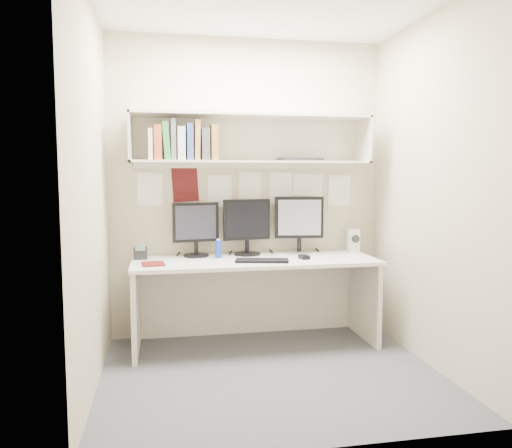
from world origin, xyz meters
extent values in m
cube|color=#45454A|center=(0.00, 0.00, 0.00)|extent=(2.40, 2.00, 0.01)
cube|color=#B9AB8D|center=(0.00, 1.00, 1.30)|extent=(2.40, 0.02, 2.60)
cube|color=#B9AB8D|center=(0.00, -1.00, 1.30)|extent=(2.40, 0.02, 2.60)
cube|color=#B9AB8D|center=(-1.20, 0.00, 1.30)|extent=(0.02, 2.00, 2.60)
cube|color=#B9AB8D|center=(1.20, 0.00, 1.30)|extent=(0.02, 2.00, 2.60)
cube|color=silver|center=(0.00, 0.64, 0.71)|extent=(2.00, 0.70, 0.03)
cube|color=beige|center=(0.00, 0.97, 0.35)|extent=(1.96, 0.02, 0.70)
cube|color=beige|center=(0.00, 0.81, 1.53)|extent=(2.00, 0.38, 0.02)
cube|color=beige|center=(0.00, 0.81, 1.91)|extent=(2.00, 0.38, 0.02)
cube|color=beige|center=(0.00, 0.99, 1.72)|extent=(2.00, 0.02, 0.40)
cube|color=beige|center=(-0.99, 0.81, 1.72)|extent=(0.02, 0.38, 0.40)
cube|color=beige|center=(0.99, 0.81, 1.72)|extent=(0.02, 0.38, 0.40)
cylinder|color=black|center=(-0.47, 0.86, 0.74)|extent=(0.22, 0.22, 0.02)
cylinder|color=black|center=(-0.47, 0.86, 0.80)|extent=(0.04, 0.04, 0.11)
cube|color=black|center=(-0.47, 0.87, 1.02)|extent=(0.39, 0.09, 0.33)
cube|color=black|center=(-0.47, 0.85, 1.02)|extent=(0.34, 0.05, 0.29)
cylinder|color=black|center=(-0.03, 0.86, 0.74)|extent=(0.23, 0.23, 0.02)
cylinder|color=black|center=(-0.03, 0.86, 0.80)|extent=(0.04, 0.04, 0.11)
cube|color=black|center=(-0.03, 0.87, 1.04)|extent=(0.42, 0.08, 0.35)
cube|color=black|center=(-0.03, 0.85, 1.04)|extent=(0.36, 0.05, 0.30)
cylinder|color=#A5A5AA|center=(0.44, 0.86, 0.74)|extent=(0.24, 0.24, 0.02)
cylinder|color=black|center=(0.44, 0.86, 0.81)|extent=(0.04, 0.04, 0.12)
cube|color=black|center=(0.44, 0.87, 1.05)|extent=(0.43, 0.09, 0.37)
cube|color=#BCBCC1|center=(0.44, 0.85, 1.05)|extent=(0.37, 0.06, 0.31)
cube|color=black|center=(0.03, 0.49, 0.74)|extent=(0.44, 0.24, 0.02)
cube|color=black|center=(0.40, 0.56, 0.75)|extent=(0.08, 0.11, 0.03)
cube|color=#B3B4AF|center=(0.94, 0.86, 0.83)|extent=(0.12, 0.12, 0.21)
cylinder|color=black|center=(0.94, 0.80, 0.85)|extent=(0.07, 0.02, 0.07)
cylinder|color=#162F97|center=(-0.29, 0.75, 0.80)|extent=(0.05, 0.05, 0.15)
cylinder|color=white|center=(-0.29, 0.75, 0.88)|extent=(0.03, 0.03, 0.02)
cube|color=#5B120F|center=(-0.83, 0.53, 0.74)|extent=(0.19, 0.22, 0.01)
cube|color=black|center=(-0.93, 0.81, 0.78)|extent=(0.11, 0.09, 0.10)
cube|color=#4C6659|center=(-0.93, 0.76, 0.83)|extent=(0.08, 0.01, 0.05)
cube|color=silver|center=(-0.83, 0.75, 1.66)|extent=(0.03, 0.20, 0.25)
cube|color=#B64721|center=(-0.77, 0.75, 1.68)|extent=(0.06, 0.20, 0.27)
cube|color=#2A7E34|center=(-0.71, 0.75, 1.69)|extent=(0.05, 0.20, 0.30)
cube|color=#57565C|center=(-0.65, 0.75, 1.70)|extent=(0.04, 0.20, 0.33)
cube|color=beige|center=(-0.59, 0.75, 1.67)|extent=(0.06, 0.20, 0.26)
cube|color=navy|center=(-0.52, 0.75, 1.69)|extent=(0.05, 0.20, 0.29)
cube|color=#A77137|center=(-0.46, 0.75, 1.70)|extent=(0.04, 0.20, 0.32)
cube|color=#3B3B3D|center=(-0.40, 0.75, 1.67)|extent=(0.06, 0.20, 0.26)
cube|color=#925F2B|center=(-0.32, 0.75, 1.68)|extent=(0.05, 0.20, 0.28)
cube|color=black|center=(0.43, 0.81, 1.55)|extent=(0.40, 0.23, 0.03)
camera|label=1|loc=(-0.74, -3.36, 1.42)|focal=35.00mm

